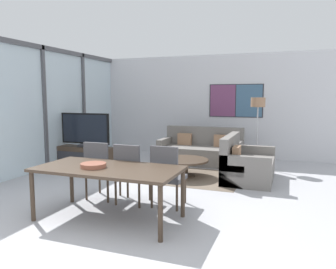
{
  "coord_description": "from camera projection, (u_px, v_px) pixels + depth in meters",
  "views": [
    {
      "loc": [
        2.24,
        -2.97,
        1.68
      ],
      "look_at": [
        0.09,
        2.82,
        0.95
      ],
      "focal_mm": 35.0,
      "sensor_mm": 36.0,
      "label": 1
    }
  ],
  "objects": [
    {
      "name": "wall_back",
      "position": [
        206.0,
        106.0,
        9.18
      ],
      "size": [
        7.0,
        0.09,
        2.8
      ],
      "color": "silver",
      "rests_on": "ground_plane"
    },
    {
      "name": "television",
      "position": [
        85.0,
        130.0,
        7.77
      ],
      "size": [
        1.3,
        0.2,
        0.8
      ],
      "color": "#2D2D33",
      "rests_on": "tv_console"
    },
    {
      "name": "sofa_main",
      "position": [
        201.0,
        152.0,
        8.22
      ],
      "size": [
        2.01,
        0.93,
        0.89
      ],
      "color": "slate",
      "rests_on": "ground_plane"
    },
    {
      "name": "floor_lamp",
      "position": [
        258.0,
        108.0,
        7.6
      ],
      "size": [
        0.33,
        0.33,
        1.64
      ],
      "color": "#2D2D33",
      "rests_on": "ground_plane"
    },
    {
      "name": "area_rug",
      "position": [
        184.0,
        176.0,
        6.88
      ],
      "size": [
        2.36,
        1.65,
        0.01
      ],
      "color": "#706051",
      "rests_on": "ground_plane"
    },
    {
      "name": "tv_console",
      "position": [
        86.0,
        156.0,
        7.85
      ],
      "size": [
        1.44,
        0.41,
        0.47
      ],
      "color": "#423326",
      "rests_on": "ground_plane"
    },
    {
      "name": "dining_chair_centre",
      "position": [
        130.0,
        171.0,
        5.05
      ],
      "size": [
        0.46,
        0.46,
        0.95
      ],
      "color": "#4C4C51",
      "rests_on": "ground_plane"
    },
    {
      "name": "coffee_table",
      "position": [
        184.0,
        163.0,
        6.85
      ],
      "size": [
        1.03,
        1.03,
        0.37
      ],
      "color": "#423326",
      "rests_on": "ground_plane"
    },
    {
      "name": "sofa_side",
      "position": [
        245.0,
        166.0,
        6.59
      ],
      "size": [
        0.93,
        1.47,
        0.89
      ],
      "rotation": [
        0.0,
        0.0,
        1.57
      ],
      "color": "slate",
      "rests_on": "ground_plane"
    },
    {
      "name": "dining_table",
      "position": [
        108.0,
        172.0,
        4.42
      ],
      "size": [
        1.97,
        0.96,
        0.72
      ],
      "color": "#423326",
      "rests_on": "ground_plane"
    },
    {
      "name": "window_wall_left",
      "position": [
        44.0,
        102.0,
        7.4
      ],
      "size": [
        0.07,
        6.04,
        2.8
      ],
      "color": "silver",
      "rests_on": "ground_plane"
    },
    {
      "name": "dining_chair_right",
      "position": [
        167.0,
        173.0,
        4.91
      ],
      "size": [
        0.46,
        0.46,
        0.95
      ],
      "color": "#4C4C51",
      "rests_on": "ground_plane"
    },
    {
      "name": "dining_chair_left",
      "position": [
        100.0,
        168.0,
        5.3
      ],
      "size": [
        0.46,
        0.46,
        0.95
      ],
      "color": "#4C4C51",
      "rests_on": "ground_plane"
    },
    {
      "name": "fruit_bowl",
      "position": [
        93.0,
        165.0,
        4.41
      ],
      "size": [
        0.34,
        0.34,
        0.06
      ],
      "color": "#995642",
      "rests_on": "dining_table"
    },
    {
      "name": "ground_plane",
      "position": [
        75.0,
        244.0,
        3.74
      ],
      "size": [
        24.0,
        24.0,
        0.0
      ],
      "primitive_type": "plane",
      "color": "#B2B2B7"
    }
  ]
}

